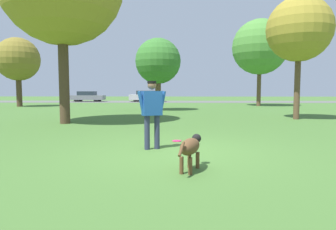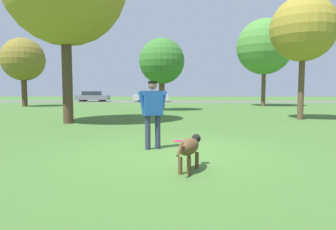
# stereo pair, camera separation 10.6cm
# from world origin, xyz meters

# --- Properties ---
(ground_plane) EXTENTS (120.00, 120.00, 0.00)m
(ground_plane) POSITION_xyz_m (0.00, 0.00, 0.00)
(ground_plane) COLOR #426B2D
(far_road_strip) EXTENTS (120.00, 6.00, 0.01)m
(far_road_strip) POSITION_xyz_m (0.00, 29.60, 0.01)
(far_road_strip) COLOR #5B5B59
(far_road_strip) RESTS_ON ground_plane
(person) EXTENTS (0.69, 0.39, 1.62)m
(person) POSITION_xyz_m (-0.55, 0.27, 0.96)
(person) COLOR #2D334C
(person) RESTS_ON ground_plane
(dog) EXTENTS (0.51, 1.09, 0.59)m
(dog) POSITION_xyz_m (0.28, -1.62, 0.41)
(dog) COLOR brown
(dog) RESTS_ON ground_plane
(frisbee) EXTENTS (0.25, 0.25, 0.02)m
(frisbee) POSITION_xyz_m (0.04, 1.39, 0.01)
(frisbee) COLOR #E52366
(frisbee) RESTS_ON ground_plane
(tree_mid_center) EXTENTS (3.15, 3.15, 4.99)m
(tree_mid_center) POSITION_xyz_m (-1.25, 14.11, 3.39)
(tree_mid_center) COLOR brown
(tree_mid_center) RESTS_ON ground_plane
(tree_far_right) EXTENTS (4.85, 4.85, 7.63)m
(tree_far_right) POSITION_xyz_m (7.39, 20.18, 5.19)
(tree_far_right) COLOR brown
(tree_far_right) RESTS_ON ground_plane
(tree_near_right) EXTENTS (3.05, 3.05, 5.81)m
(tree_near_right) POSITION_xyz_m (5.84, 7.82, 4.26)
(tree_near_right) COLOR brown
(tree_near_right) RESTS_ON ground_plane
(tree_far_left) EXTENTS (3.63, 3.63, 5.85)m
(tree_far_left) POSITION_xyz_m (-13.42, 18.49, 4.00)
(tree_far_left) COLOR #4C3826
(tree_far_left) RESTS_ON ground_plane
(parked_car_grey) EXTENTS (4.00, 1.71, 1.27)m
(parked_car_grey) POSITION_xyz_m (-10.85, 29.72, 0.63)
(parked_car_grey) COLOR slate
(parked_car_grey) RESTS_ON ground_plane
(parked_car_silver) EXTENTS (4.27, 1.92, 1.34)m
(parked_car_silver) POSITION_xyz_m (-3.59, 29.77, 0.67)
(parked_car_silver) COLOR #B7B7BC
(parked_car_silver) RESTS_ON ground_plane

